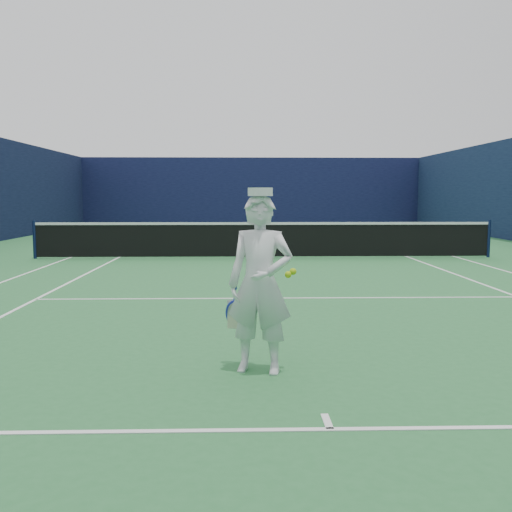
# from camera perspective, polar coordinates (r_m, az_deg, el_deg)

# --- Properties ---
(ground) EXTENTS (80.00, 80.00, 0.00)m
(ground) POSITION_cam_1_polar(r_m,az_deg,el_deg) (16.06, 0.81, -0.19)
(ground) COLOR #296C37
(ground) RESTS_ON ground
(court_markings) EXTENTS (11.03, 23.83, 0.01)m
(court_markings) POSITION_cam_1_polar(r_m,az_deg,el_deg) (16.06, 0.81, -0.17)
(court_markings) COLOR white
(court_markings) RESTS_ON ground
(windscreen_fence) EXTENTS (20.12, 36.12, 4.00)m
(windscreen_fence) POSITION_cam_1_polar(r_m,az_deg,el_deg) (15.97, 0.82, 6.96)
(windscreen_fence) COLOR #0E1236
(windscreen_fence) RESTS_ON ground
(tennis_net) EXTENTS (12.88, 0.09, 1.07)m
(tennis_net) POSITION_cam_1_polar(r_m,az_deg,el_deg) (16.01, 0.81, 1.79)
(tennis_net) COLOR #141E4C
(tennis_net) RESTS_ON ground
(tennis_player) EXTENTS (0.74, 0.63, 1.82)m
(tennis_player) POSITION_cam_1_polar(r_m,az_deg,el_deg) (5.58, 0.41, -2.75)
(tennis_player) COLOR white
(tennis_player) RESTS_ON ground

